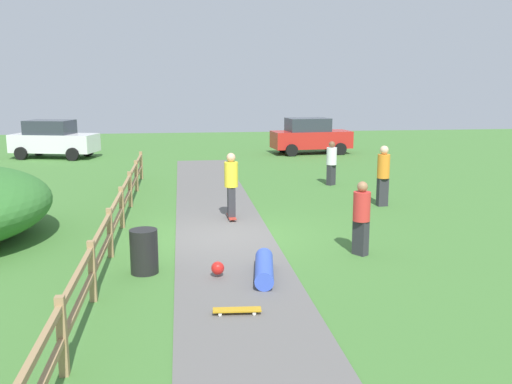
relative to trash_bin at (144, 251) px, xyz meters
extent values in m
plane|color=#427533|center=(1.80, 2.45, -0.45)|extent=(60.00, 60.00, 0.00)
cube|color=#605E5B|center=(1.80, 2.45, -0.44)|extent=(2.40, 28.00, 0.02)
cube|color=#997A51|center=(-0.80, -3.98, 0.10)|extent=(0.12, 0.12, 1.10)
cube|color=#997A51|center=(-0.80, -1.40, 0.10)|extent=(0.12, 0.12, 1.10)
cube|color=#997A51|center=(-0.80, 1.17, 0.10)|extent=(0.12, 0.12, 1.10)
cube|color=#997A51|center=(-0.80, 3.74, 0.10)|extent=(0.12, 0.12, 1.10)
cube|color=#997A51|center=(-0.80, 6.31, 0.10)|extent=(0.12, 0.12, 1.10)
cube|color=#997A51|center=(-0.80, 8.88, 0.10)|extent=(0.12, 0.12, 1.10)
cube|color=#997A51|center=(-0.80, 11.45, 0.10)|extent=(0.12, 0.12, 1.10)
cube|color=#997A51|center=(-0.80, 2.45, 0.05)|extent=(0.08, 18.00, 0.09)
cube|color=#997A51|center=(-0.80, 2.45, 0.50)|extent=(0.08, 18.00, 0.09)
cylinder|color=black|center=(0.00, 0.00, 0.00)|extent=(0.56, 0.56, 0.90)
cube|color=#B23326|center=(2.15, 4.23, -0.36)|extent=(0.21, 0.80, 0.02)
cylinder|color=silver|center=(2.07, 4.51, -0.40)|extent=(0.03, 0.06, 0.06)
cylinder|color=silver|center=(2.22, 4.51, -0.40)|extent=(0.03, 0.06, 0.06)
cylinder|color=silver|center=(2.08, 3.95, -0.40)|extent=(0.03, 0.06, 0.06)
cylinder|color=silver|center=(2.23, 3.95, -0.40)|extent=(0.03, 0.06, 0.06)
cube|color=#2D2D33|center=(2.15, 4.23, 0.07)|extent=(0.21, 0.32, 0.83)
cylinder|color=yellow|center=(2.15, 4.23, 0.84)|extent=(0.39, 0.39, 0.70)
sphere|color=tan|center=(2.15, 4.23, 1.31)|extent=(0.25, 0.25, 0.25)
cylinder|color=blue|center=(2.35, -0.63, -0.25)|extent=(0.59, 1.62, 0.36)
sphere|color=red|center=(1.45, -0.50, -0.25)|extent=(0.26, 0.26, 0.26)
cube|color=#BF8C19|center=(1.64, -2.34, -0.36)|extent=(0.81, 0.26, 0.02)
cylinder|color=silver|center=(1.36, -2.39, -0.40)|extent=(0.06, 0.03, 0.06)
cylinder|color=silver|center=(1.37, -2.25, -0.40)|extent=(0.06, 0.03, 0.06)
cylinder|color=silver|center=(1.91, -2.43, -0.40)|extent=(0.06, 0.03, 0.06)
cylinder|color=silver|center=(1.92, -2.28, -0.40)|extent=(0.06, 0.03, 0.06)
cube|color=#2D2D33|center=(6.97, 5.38, -0.01)|extent=(0.34, 0.24, 0.88)
cylinder|color=orange|center=(6.97, 5.38, 0.80)|extent=(0.42, 0.42, 0.74)
sphere|color=beige|center=(6.97, 5.38, 1.30)|extent=(0.27, 0.27, 0.27)
cube|color=#2D2D33|center=(6.35, 9.14, -0.06)|extent=(0.37, 0.36, 0.77)
cylinder|color=white|center=(6.35, 9.14, 0.64)|extent=(0.53, 0.53, 0.64)
sphere|color=brown|center=(6.35, 9.14, 1.08)|extent=(0.23, 0.23, 0.23)
cube|color=#2D2D33|center=(4.70, 0.59, -0.06)|extent=(0.34, 0.38, 0.78)
cylinder|color=red|center=(4.70, 0.59, 0.66)|extent=(0.53, 0.53, 0.65)
sphere|color=#9E704C|center=(4.70, 0.59, 1.10)|extent=(0.23, 0.23, 0.23)
cube|color=silver|center=(-5.59, 18.54, 0.32)|extent=(4.50, 2.72, 0.90)
cube|color=#2D333D|center=(-5.78, 18.59, 1.12)|extent=(2.53, 2.07, 0.70)
cylinder|color=black|center=(-4.05, 19.04, -0.13)|extent=(0.68, 0.40, 0.64)
cylinder|color=black|center=(-4.51, 17.34, -0.13)|extent=(0.68, 0.40, 0.64)
cylinder|color=black|center=(-6.66, 19.74, -0.13)|extent=(0.68, 0.40, 0.64)
cylinder|color=black|center=(-7.12, 18.04, -0.13)|extent=(0.68, 0.40, 0.64)
cube|color=red|center=(7.78, 18.54, 0.32)|extent=(4.34, 2.07, 0.90)
cube|color=#2D333D|center=(7.58, 18.52, 1.12)|extent=(2.33, 1.75, 0.70)
cylinder|color=black|center=(9.05, 19.54, -0.13)|extent=(0.66, 0.30, 0.64)
cylinder|color=black|center=(9.20, 17.78, -0.13)|extent=(0.66, 0.30, 0.64)
cylinder|color=black|center=(6.36, 19.29, -0.13)|extent=(0.66, 0.30, 0.64)
cylinder|color=black|center=(6.51, 17.54, -0.13)|extent=(0.66, 0.30, 0.64)
camera|label=1|loc=(0.79, -11.00, 3.33)|focal=39.28mm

